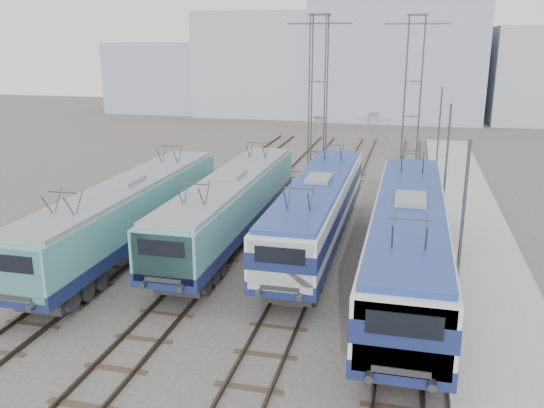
{
  "coord_description": "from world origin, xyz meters",
  "views": [
    {
      "loc": [
        6.61,
        -18.82,
        10.31
      ],
      "look_at": [
        0.31,
        7.0,
        2.72
      ],
      "focal_mm": 38.0,
      "sensor_mm": 36.0,
      "label": 1
    }
  ],
  "objects_px": {
    "locomotive_center_left": "(230,204)",
    "mast_rear": "(439,134)",
    "locomotive_far_left": "(127,212)",
    "locomotive_far_right": "(408,236)",
    "mast_mid": "(446,167)",
    "mast_front": "(461,235)",
    "safety_cone": "(454,326)",
    "locomotive_center_right": "(318,207)",
    "catenary_tower_west": "(318,94)",
    "catenary_tower_east": "(413,93)"
  },
  "relations": [
    {
      "from": "mast_mid",
      "to": "locomotive_center_left",
      "type": "bearing_deg",
      "value": -152.7
    },
    {
      "from": "locomotive_far_left",
      "to": "locomotive_far_right",
      "type": "bearing_deg",
      "value": -4.36
    },
    {
      "from": "locomotive_center_left",
      "to": "mast_rear",
      "type": "height_order",
      "value": "mast_rear"
    },
    {
      "from": "catenary_tower_east",
      "to": "safety_cone",
      "type": "distance_m",
      "value": 24.3
    },
    {
      "from": "mast_mid",
      "to": "safety_cone",
      "type": "distance_m",
      "value": 13.76
    },
    {
      "from": "locomotive_far_left",
      "to": "catenary_tower_west",
      "type": "relative_size",
      "value": 1.47
    },
    {
      "from": "locomotive_far_left",
      "to": "mast_front",
      "type": "xyz_separation_m",
      "value": [
        15.35,
        -3.75,
        1.3
      ]
    },
    {
      "from": "mast_mid",
      "to": "mast_front",
      "type": "bearing_deg",
      "value": -90.0
    },
    {
      "from": "locomotive_center_right",
      "to": "catenary_tower_east",
      "type": "bearing_deg",
      "value": 74.42
    },
    {
      "from": "locomotive_center_left",
      "to": "mast_mid",
      "type": "xyz_separation_m",
      "value": [
        10.85,
        5.6,
        1.32
      ]
    },
    {
      "from": "catenary_tower_west",
      "to": "mast_front",
      "type": "bearing_deg",
      "value": -66.73
    },
    {
      "from": "locomotive_far_right",
      "to": "locomotive_far_left",
      "type": "bearing_deg",
      "value": 175.64
    },
    {
      "from": "mast_rear",
      "to": "locomotive_far_right",
      "type": "bearing_deg",
      "value": -94.97
    },
    {
      "from": "locomotive_far_left",
      "to": "locomotive_far_right",
      "type": "distance_m",
      "value": 13.54
    },
    {
      "from": "locomotive_far_right",
      "to": "safety_cone",
      "type": "bearing_deg",
      "value": -67.19
    },
    {
      "from": "locomotive_center_left",
      "to": "locomotive_far_left",
      "type": "bearing_deg",
      "value": -149.48
    },
    {
      "from": "locomotive_center_right",
      "to": "locomotive_far_right",
      "type": "bearing_deg",
      "value": -41.89
    },
    {
      "from": "locomotive_center_right",
      "to": "locomotive_far_right",
      "type": "height_order",
      "value": "locomotive_far_right"
    },
    {
      "from": "catenary_tower_east",
      "to": "safety_cone",
      "type": "height_order",
      "value": "catenary_tower_east"
    },
    {
      "from": "mast_mid",
      "to": "catenary_tower_east",
      "type": "bearing_deg",
      "value": 101.86
    },
    {
      "from": "locomotive_center_right",
      "to": "catenary_tower_east",
      "type": "relative_size",
      "value": 1.45
    },
    {
      "from": "locomotive_center_right",
      "to": "catenary_tower_west",
      "type": "xyz_separation_m",
      "value": [
        -2.25,
        13.24,
        4.41
      ]
    },
    {
      "from": "mast_front",
      "to": "mast_rear",
      "type": "distance_m",
      "value": 24.0
    },
    {
      "from": "locomotive_center_left",
      "to": "catenary_tower_west",
      "type": "distance_m",
      "value": 14.49
    },
    {
      "from": "locomotive_center_left",
      "to": "mast_rear",
      "type": "xyz_separation_m",
      "value": [
        10.85,
        17.6,
        1.32
      ]
    },
    {
      "from": "catenary_tower_east",
      "to": "mast_rear",
      "type": "xyz_separation_m",
      "value": [
        2.1,
        2.0,
        -3.14
      ]
    },
    {
      "from": "locomotive_far_left",
      "to": "safety_cone",
      "type": "height_order",
      "value": "locomotive_far_left"
    },
    {
      "from": "locomotive_far_left",
      "to": "locomotive_center_left",
      "type": "relative_size",
      "value": 1.01
    },
    {
      "from": "locomotive_far_left",
      "to": "mast_front",
      "type": "height_order",
      "value": "mast_front"
    },
    {
      "from": "catenary_tower_east",
      "to": "locomotive_far_left",
      "type": "bearing_deg",
      "value": -125.98
    },
    {
      "from": "mast_front",
      "to": "safety_cone",
      "type": "distance_m",
      "value": 3.28
    },
    {
      "from": "locomotive_far_right",
      "to": "catenary_tower_west",
      "type": "bearing_deg",
      "value": 111.34
    },
    {
      "from": "locomotive_far_left",
      "to": "locomotive_center_left",
      "type": "xyz_separation_m",
      "value": [
        4.5,
        2.65,
        -0.02
      ]
    },
    {
      "from": "locomotive_far_right",
      "to": "catenary_tower_west",
      "type": "xyz_separation_m",
      "value": [
        -6.75,
        17.28,
        4.24
      ]
    },
    {
      "from": "locomotive_center_left",
      "to": "mast_front",
      "type": "relative_size",
      "value": 2.49
    },
    {
      "from": "locomotive_center_right",
      "to": "mast_rear",
      "type": "bearing_deg",
      "value": 69.78
    },
    {
      "from": "catenary_tower_west",
      "to": "catenary_tower_east",
      "type": "xyz_separation_m",
      "value": [
        6.5,
        2.0,
        0.0
      ]
    },
    {
      "from": "catenary_tower_west",
      "to": "mast_rear",
      "type": "distance_m",
      "value": 9.99
    },
    {
      "from": "locomotive_center_right",
      "to": "catenary_tower_west",
      "type": "height_order",
      "value": "catenary_tower_west"
    },
    {
      "from": "catenary_tower_west",
      "to": "mast_front",
      "type": "height_order",
      "value": "catenary_tower_west"
    },
    {
      "from": "locomotive_far_right",
      "to": "mast_front",
      "type": "bearing_deg",
      "value": -55.77
    },
    {
      "from": "locomotive_center_right",
      "to": "locomotive_far_right",
      "type": "relative_size",
      "value": 0.92
    },
    {
      "from": "locomotive_far_right",
      "to": "mast_front",
      "type": "distance_m",
      "value": 3.47
    },
    {
      "from": "locomotive_center_left",
      "to": "mast_rear",
      "type": "bearing_deg",
      "value": 58.35
    },
    {
      "from": "mast_front",
      "to": "mast_mid",
      "type": "height_order",
      "value": "same"
    },
    {
      "from": "locomotive_far_left",
      "to": "mast_mid",
      "type": "height_order",
      "value": "mast_mid"
    },
    {
      "from": "catenary_tower_west",
      "to": "locomotive_center_left",
      "type": "bearing_deg",
      "value": -99.39
    },
    {
      "from": "mast_front",
      "to": "mast_mid",
      "type": "relative_size",
      "value": 1.0
    },
    {
      "from": "locomotive_far_left",
      "to": "locomotive_far_right",
      "type": "xyz_separation_m",
      "value": [
        13.5,
        -1.03,
        0.21
      ]
    },
    {
      "from": "locomotive_far_left",
      "to": "catenary_tower_west",
      "type": "bearing_deg",
      "value": 67.45
    }
  ]
}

